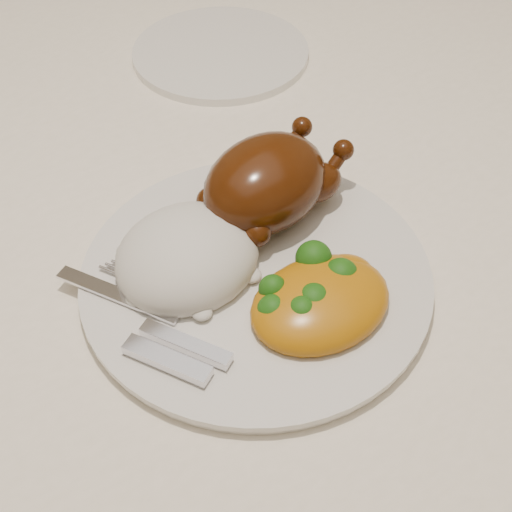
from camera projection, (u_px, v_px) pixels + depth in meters
dining_table at (143, 283)px, 0.74m from camera, size 1.60×0.90×0.76m
tablecloth at (135, 233)px, 0.69m from camera, size 1.73×1.03×0.18m
dinner_plate at (256, 277)px, 0.60m from camera, size 0.29×0.29×0.01m
side_plate at (221, 53)px, 0.85m from camera, size 0.27×0.27×0.01m
roast_chicken at (268, 182)px, 0.62m from camera, size 0.16×0.11×0.08m
rice_mound at (187, 257)px, 0.59m from camera, size 0.14×0.13×0.07m
mac_and_cheese at (320, 298)px, 0.56m from camera, size 0.12×0.10×0.05m
cutlery at (160, 331)px, 0.55m from camera, size 0.08×0.17×0.01m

